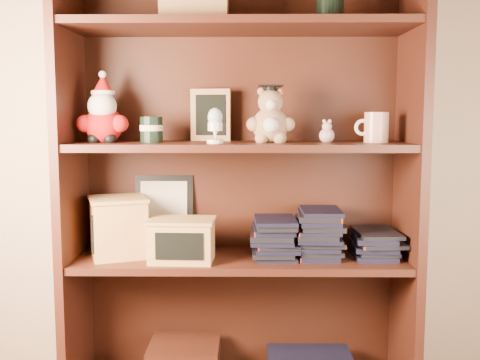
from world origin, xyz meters
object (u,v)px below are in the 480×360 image
object	(u,v)px
grad_teddy_bear	(270,120)
treats_box	(118,226)
teacher_mug	(376,127)
bookcase	(239,190)

from	to	relation	value
grad_teddy_bear	treats_box	distance (m)	0.65
teacher_mug	bookcase	bearing A→B (deg)	173.80
teacher_mug	treats_box	bearing A→B (deg)	-179.94
bookcase	teacher_mug	xyz separation A→B (m)	(0.47, -0.05, 0.22)
bookcase	treats_box	world-z (taller)	bookcase
grad_teddy_bear	teacher_mug	xyz separation A→B (m)	(0.36, 0.01, -0.02)
treats_box	grad_teddy_bear	bearing A→B (deg)	-0.56
grad_teddy_bear	treats_box	xyz separation A→B (m)	(-0.53, 0.01, -0.37)
teacher_mug	treats_box	distance (m)	0.95
treats_box	bookcase	bearing A→B (deg)	6.93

